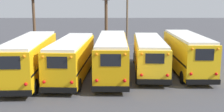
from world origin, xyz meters
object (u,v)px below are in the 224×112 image
(school_bus_0, at_px, (30,57))
(school_bus_2, at_px, (112,55))
(school_bus_3, at_px, (149,54))
(utility_pole, at_px, (127,16))
(school_bus_4, at_px, (187,52))
(school_bus_1, at_px, (72,57))

(school_bus_0, relative_size, school_bus_2, 0.99)
(school_bus_0, distance_m, school_bus_3, 10.03)
(school_bus_2, height_order, utility_pole, utility_pole)
(school_bus_0, xyz_separation_m, school_bus_4, (13.07, 1.94, -0.01))
(school_bus_0, xyz_separation_m, school_bus_1, (3.27, 0.44, -0.12))
(school_bus_1, height_order, utility_pole, utility_pole)
(school_bus_2, distance_m, school_bus_3, 3.46)
(school_bus_0, relative_size, school_bus_1, 1.06)
(school_bus_0, height_order, utility_pole, utility_pole)
(school_bus_0, bearing_deg, school_bus_2, 8.51)
(school_bus_1, bearing_deg, school_bus_2, 9.26)
(school_bus_0, xyz_separation_m, school_bus_3, (9.80, 2.10, -0.17))
(school_bus_1, distance_m, school_bus_3, 6.74)
(school_bus_4, xyz_separation_m, utility_pole, (-4.56, 11.70, 2.51))
(school_bus_1, distance_m, utility_pole, 14.44)
(school_bus_2, relative_size, school_bus_3, 1.08)
(school_bus_3, bearing_deg, school_bus_0, -167.91)
(school_bus_1, xyz_separation_m, school_bus_2, (3.27, 0.53, 0.08))
(school_bus_3, bearing_deg, school_bus_4, -2.78)
(school_bus_1, bearing_deg, school_bus_3, 14.21)
(school_bus_0, bearing_deg, school_bus_3, 12.09)
(school_bus_0, distance_m, school_bus_1, 3.30)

